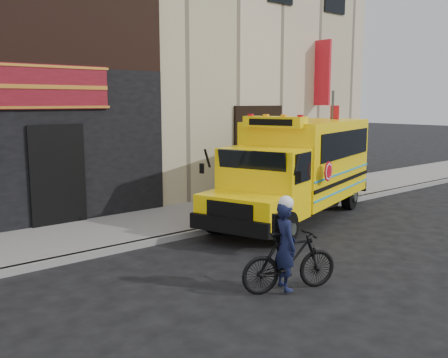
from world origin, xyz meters
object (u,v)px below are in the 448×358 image
school_bus (299,165)px  sign_pole (332,144)px  bicycle (290,261)px  cyclist (285,249)px

school_bus → sign_pole: (1.96, 0.38, 0.47)m
bicycle → cyclist: 0.25m
school_bus → bicycle: school_bus is taller
school_bus → cyclist: school_bus is taller
sign_pole → cyclist: size_ratio=2.34×
sign_pole → bicycle: (-6.39, -4.13, -1.44)m
sign_pole → cyclist: (-6.48, -4.10, -1.21)m
school_bus → bicycle: (-4.43, -3.75, -0.97)m
bicycle → cyclist: bearing=87.4°
school_bus → sign_pole: size_ratio=1.99×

